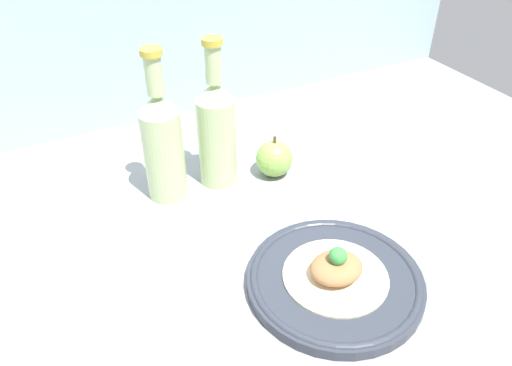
{
  "coord_description": "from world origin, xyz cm",
  "views": [
    {
      "loc": [
        -28.24,
        -59.83,
        60.8
      ],
      "look_at": [
        3.0,
        2.22,
        10.64
      ],
      "focal_mm": 35.0,
      "sensor_mm": 36.0,
      "label": 1
    }
  ],
  "objects_px": {
    "cider_bottle_left": "(163,143)",
    "cider_bottle_right": "(217,130)",
    "apple": "(274,158)",
    "plate": "(335,280)",
    "plated_food": "(336,270)"
  },
  "relations": [
    {
      "from": "cider_bottle_right",
      "to": "apple",
      "type": "height_order",
      "value": "cider_bottle_right"
    },
    {
      "from": "plate",
      "to": "plated_food",
      "type": "height_order",
      "value": "plated_food"
    },
    {
      "from": "plate",
      "to": "cider_bottle_left",
      "type": "relative_size",
      "value": 0.94
    },
    {
      "from": "apple",
      "to": "cider_bottle_right",
      "type": "bearing_deg",
      "value": 163.03
    },
    {
      "from": "cider_bottle_left",
      "to": "apple",
      "type": "xyz_separation_m",
      "value": [
        0.22,
        -0.03,
        -0.08
      ]
    },
    {
      "from": "cider_bottle_left",
      "to": "cider_bottle_right",
      "type": "bearing_deg",
      "value": 0.0
    },
    {
      "from": "cider_bottle_right",
      "to": "apple",
      "type": "xyz_separation_m",
      "value": [
        0.11,
        -0.03,
        -0.08
      ]
    },
    {
      "from": "cider_bottle_left",
      "to": "apple",
      "type": "height_order",
      "value": "cider_bottle_left"
    },
    {
      "from": "plate",
      "to": "apple",
      "type": "bearing_deg",
      "value": 78.84
    },
    {
      "from": "cider_bottle_left",
      "to": "cider_bottle_right",
      "type": "height_order",
      "value": "same"
    },
    {
      "from": "plated_food",
      "to": "cider_bottle_left",
      "type": "bearing_deg",
      "value": 114.02
    },
    {
      "from": "cider_bottle_right",
      "to": "plate",
      "type": "bearing_deg",
      "value": -82.28
    },
    {
      "from": "plate",
      "to": "cider_bottle_left",
      "type": "bearing_deg",
      "value": 114.02
    },
    {
      "from": "plate",
      "to": "plated_food",
      "type": "distance_m",
      "value": 0.02
    },
    {
      "from": "plated_food",
      "to": "apple",
      "type": "bearing_deg",
      "value": 78.84
    }
  ]
}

